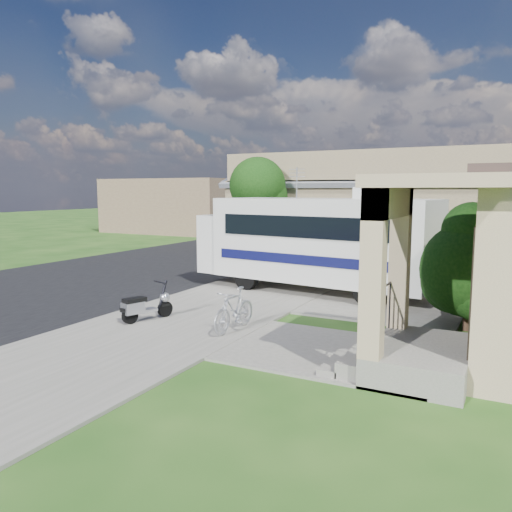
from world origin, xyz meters
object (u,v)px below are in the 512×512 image
at_px(shrub, 473,266).
at_px(garden_hose, 380,347).
at_px(motorhome, 315,240).
at_px(bicycle, 234,312).
at_px(pickup_truck, 255,235).
at_px(van, 301,226).
at_px(scooter, 144,306).

distance_m(shrub, garden_hose, 3.17).
height_order(motorhome, bicycle, motorhome).
relative_size(pickup_truck, garden_hose, 14.26).
xyz_separation_m(shrub, garden_hose, (-1.45, -2.45, -1.39)).
bearing_deg(shrub, pickup_truck, 136.03).
bearing_deg(shrub, garden_hose, -120.57).
relative_size(van, garden_hose, 13.63).
relative_size(bicycle, garden_hose, 3.66).
distance_m(shrub, van, 21.79).
bearing_deg(motorhome, shrub, -20.66).
xyz_separation_m(bicycle, van, (-7.02, 21.06, 0.38)).
bearing_deg(scooter, pickup_truck, 125.47).
distance_m(van, garden_hose, 23.23).
height_order(pickup_truck, van, pickup_truck).
bearing_deg(bicycle, van, 110.94).
xyz_separation_m(motorhome, bicycle, (0.03, -5.07, -1.17)).
height_order(van, garden_hose, van).
bearing_deg(pickup_truck, shrub, 128.85).
relative_size(scooter, van, 0.23).
bearing_deg(scooter, garden_hose, 23.80).
relative_size(shrub, pickup_truck, 0.48).
height_order(motorhome, pickup_truck, motorhome).
xyz_separation_m(shrub, van, (-11.67, 18.39, -0.64)).
bearing_deg(van, pickup_truck, -82.42).
distance_m(scooter, garden_hose, 5.55).
bearing_deg(bicycle, garden_hose, 6.33).
height_order(shrub, van, shrub).
distance_m(bicycle, garden_hose, 3.23).
distance_m(pickup_truck, garden_hose, 16.36).
bearing_deg(pickup_truck, motorhome, 120.56).
bearing_deg(pickup_truck, scooter, 99.71).
bearing_deg(pickup_truck, bicycle, 108.60).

